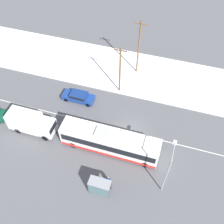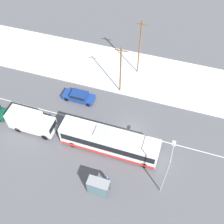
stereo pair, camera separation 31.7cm
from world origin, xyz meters
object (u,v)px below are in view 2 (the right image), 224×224
(sedan_car, at_px, (79,96))
(utility_pole_snowlot, at_px, (140,48))
(utility_pole_roadside, at_px, (121,70))
(box_truck, at_px, (31,121))
(bus_shelter, at_px, (98,187))
(city_bus, at_px, (109,142))
(pedestrian_at_stop, at_px, (107,179))
(streetlamp, at_px, (167,169))

(sedan_car, bearing_deg, utility_pole_snowlot, -128.05)
(sedan_car, distance_m, utility_pole_roadside, 7.28)
(box_truck, height_order, utility_pole_roadside, utility_pole_roadside)
(bus_shelter, bearing_deg, sedan_car, 120.84)
(box_truck, relative_size, utility_pole_snowlot, 0.67)
(city_bus, relative_size, pedestrian_at_stop, 7.94)
(bus_shelter, distance_m, streetlamp, 7.89)
(bus_shelter, distance_m, utility_pole_snowlot, 21.59)
(box_truck, bearing_deg, streetlamp, -8.65)
(pedestrian_at_stop, height_order, utility_pole_snowlot, utility_pole_snowlot)
(utility_pole_roadside, distance_m, utility_pole_snowlot, 5.22)
(pedestrian_at_stop, xyz_separation_m, utility_pole_snowlot, (-1.45, 19.81, 3.90))
(sedan_car, xyz_separation_m, utility_pole_snowlot, (6.73, 8.60, 4.10))
(city_bus, xyz_separation_m, streetlamp, (7.37, -2.98, 2.79))
(box_truck, distance_m, bus_shelter, 12.96)
(box_truck, height_order, utility_pole_snowlot, utility_pole_snowlot)
(streetlamp, bearing_deg, sedan_car, 145.95)
(city_bus, relative_size, bus_shelter, 5.04)
(city_bus, relative_size, sedan_car, 2.63)
(pedestrian_at_stop, xyz_separation_m, bus_shelter, (-0.58, -1.53, 0.70))
(sedan_car, xyz_separation_m, streetlamp, (14.33, -9.68, 3.68))
(box_truck, distance_m, streetlamp, 18.71)
(box_truck, relative_size, bus_shelter, 2.54)
(city_bus, xyz_separation_m, box_truck, (-10.92, -0.20, -0.02))
(city_bus, height_order, utility_pole_roadside, utility_pole_roadside)
(box_truck, xyz_separation_m, sedan_car, (3.96, 6.90, -0.87))
(pedestrian_at_stop, relative_size, utility_pole_roadside, 0.19)
(sedan_car, bearing_deg, bus_shelter, 120.84)
(sedan_car, bearing_deg, streetlamp, 145.95)
(pedestrian_at_stop, bearing_deg, utility_pole_roadside, 101.17)
(box_truck, bearing_deg, sedan_car, 60.12)
(streetlamp, relative_size, utility_pole_roadside, 0.86)
(utility_pole_roadside, height_order, utility_pole_snowlot, utility_pole_snowlot)
(box_truck, bearing_deg, city_bus, 1.03)
(pedestrian_at_stop, relative_size, utility_pole_snowlot, 0.17)
(city_bus, distance_m, streetlamp, 8.42)
(city_bus, distance_m, box_truck, 10.92)
(city_bus, bearing_deg, box_truck, -178.97)
(bus_shelter, height_order, utility_pole_snowlot, utility_pole_snowlot)
(streetlamp, bearing_deg, bus_shelter, -155.55)
(city_bus, height_order, bus_shelter, city_bus)
(city_bus, relative_size, utility_pole_snowlot, 1.33)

